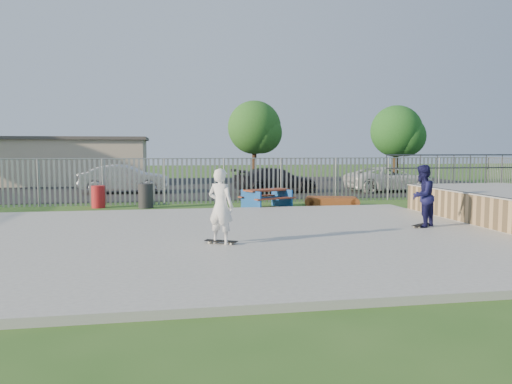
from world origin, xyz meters
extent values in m
plane|color=#315E20|center=(0.00, 0.00, 0.00)|extent=(120.00, 120.00, 0.00)
cube|color=#999994|center=(0.00, 0.00, 0.07)|extent=(15.00, 12.00, 0.15)
cylinder|color=#383A3F|center=(7.52, 1.00, 1.08)|extent=(0.06, 7.00, 0.06)
cube|color=brown|center=(2.50, 6.84, 0.75)|extent=(1.97, 1.38, 0.06)
cube|color=brown|center=(2.74, 6.27, 0.45)|extent=(1.80, 0.98, 0.05)
cube|color=brown|center=(2.26, 7.40, 0.45)|extent=(1.80, 0.98, 0.05)
cube|color=#164A99|center=(2.50, 6.84, 0.38)|extent=(2.06, 1.95, 0.76)
cube|color=brown|center=(5.38, 7.13, 0.19)|extent=(2.10, 1.45, 0.38)
cylinder|color=#AE1A1F|center=(-4.30, 8.19, 0.46)|extent=(0.55, 0.55, 0.91)
cylinder|color=#262628|center=(-2.37, 7.78, 0.50)|extent=(0.60, 0.60, 1.00)
cube|color=black|center=(0.00, 19.00, 0.01)|extent=(40.00, 18.00, 0.02)
imported|color=#B3B3B8|center=(-3.74, 14.72, 0.79)|extent=(4.79, 1.91, 1.55)
imported|color=black|center=(4.36, 13.51, 0.70)|extent=(5.01, 2.89, 1.37)
imported|color=silver|center=(10.85, 13.22, 0.71)|extent=(5.10, 2.58, 1.38)
cube|color=beige|center=(-8.00, 23.00, 1.50)|extent=(10.00, 6.00, 3.00)
cube|color=#4C4742|center=(-8.00, 23.00, 3.10)|extent=(10.40, 6.40, 0.20)
cylinder|color=#3C2718|center=(4.60, 21.69, 1.67)|extent=(0.32, 0.32, 3.34)
sphere|color=#26591E|center=(4.60, 21.69, 3.91)|extent=(3.75, 3.75, 3.75)
cylinder|color=#3A2A17|center=(13.69, 18.41, 1.54)|extent=(0.37, 0.37, 3.07)
sphere|color=#20541D|center=(13.69, 18.41, 3.59)|extent=(3.44, 3.44, 3.44)
cube|color=black|center=(5.81, 0.33, 0.21)|extent=(0.77, 0.63, 0.02)
cube|color=black|center=(-0.24, -1.22, 0.21)|extent=(0.80, 0.55, 0.02)
imported|color=#151541|center=(5.81, 0.33, 1.06)|extent=(1.12, 1.07, 1.81)
imported|color=white|center=(-0.24, -1.22, 1.06)|extent=(0.79, 0.75, 1.81)
camera|label=1|loc=(-1.50, -13.02, 2.44)|focal=35.00mm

